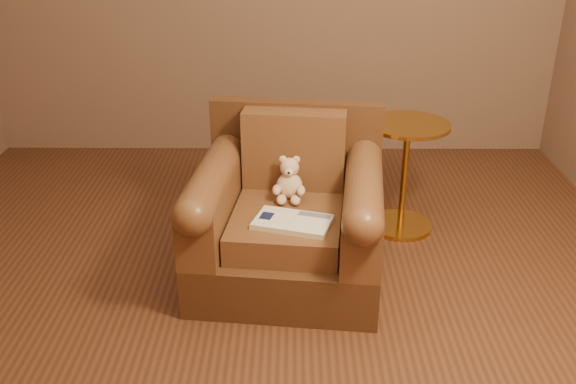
{
  "coord_description": "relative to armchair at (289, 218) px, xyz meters",
  "views": [
    {
      "loc": [
        0.14,
        -2.5,
        1.75
      ],
      "look_at": [
        0.13,
        0.19,
        0.49
      ],
      "focal_mm": 40.0,
      "sensor_mm": 36.0,
      "label": 1
    }
  ],
  "objects": [
    {
      "name": "floor",
      "position": [
        -0.13,
        -0.28,
        -0.31
      ],
      "size": [
        4.0,
        4.0,
        0.0
      ],
      "primitive_type": "plane",
      "color": "#522D1C",
      "rests_on": "ground"
    },
    {
      "name": "armchair",
      "position": [
        0.0,
        0.0,
        0.0
      ],
      "size": [
        0.97,
        0.93,
        0.79
      ],
      "rotation": [
        0.0,
        0.0,
        -0.11
      ],
      "color": "#4A2C18",
      "rests_on": "floor"
    },
    {
      "name": "teddy_bear",
      "position": [
        0.0,
        0.07,
        0.15
      ],
      "size": [
        0.16,
        0.18,
        0.22
      ],
      "rotation": [
        0.0,
        0.0,
        -0.06
      ],
      "color": "beige",
      "rests_on": "armchair"
    },
    {
      "name": "guidebook",
      "position": [
        0.02,
        -0.21,
        0.09
      ],
      "size": [
        0.39,
        0.29,
        0.03
      ],
      "rotation": [
        0.0,
        0.0,
        -0.29
      ],
      "color": "beige",
      "rests_on": "armchair"
    },
    {
      "name": "side_table",
      "position": [
        0.64,
        0.48,
        0.03
      ],
      "size": [
        0.45,
        0.45,
        0.63
      ],
      "color": "gold",
      "rests_on": "floor"
    }
  ]
}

